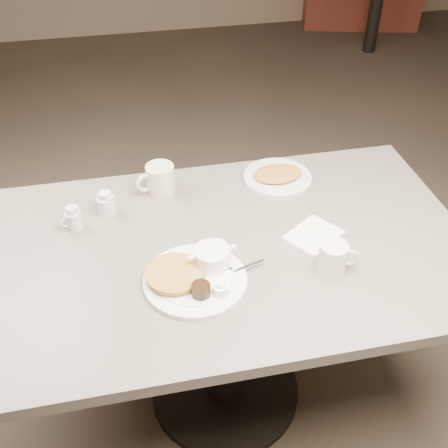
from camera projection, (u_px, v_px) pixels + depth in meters
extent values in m
cube|color=#4C3F33|center=(225.00, 393.00, 2.14)|extent=(7.00, 8.00, 0.02)
cube|color=slate|center=(225.00, 251.00, 1.67)|extent=(1.50, 0.90, 0.04)
cylinder|color=black|center=(225.00, 328.00, 1.90)|extent=(0.14, 0.14, 0.69)
cylinder|color=black|center=(225.00, 389.00, 2.12)|extent=(0.56, 0.56, 0.03)
cylinder|color=white|center=(195.00, 280.00, 1.54)|extent=(0.33, 0.33, 0.01)
cylinder|color=white|center=(195.00, 278.00, 1.53)|extent=(0.25, 0.25, 0.00)
cylinder|color=#B58634|center=(176.00, 275.00, 1.54)|extent=(0.19, 0.19, 0.01)
cylinder|color=#B58634|center=(175.00, 273.00, 1.52)|extent=(0.19, 0.19, 0.01)
cylinder|color=white|center=(212.00, 257.00, 1.56)|extent=(0.12, 0.12, 0.05)
cube|color=white|center=(192.00, 258.00, 1.53)|extent=(0.02, 0.02, 0.01)
cube|color=white|center=(232.00, 247.00, 1.57)|extent=(0.02, 0.02, 0.01)
ellipsoid|color=white|center=(207.00, 254.00, 1.55)|extent=(0.05, 0.05, 0.03)
ellipsoid|color=white|center=(218.00, 254.00, 1.55)|extent=(0.05, 0.05, 0.02)
cylinder|color=black|center=(201.00, 290.00, 1.47)|extent=(0.06, 0.06, 0.04)
cylinder|color=white|center=(221.00, 289.00, 1.48)|extent=(0.05, 0.05, 0.03)
ellipsoid|color=#FFF9C5|center=(221.00, 286.00, 1.47)|extent=(0.03, 0.03, 0.02)
cube|color=white|center=(247.00, 267.00, 1.57)|extent=(0.11, 0.04, 0.00)
ellipsoid|color=white|center=(227.00, 270.00, 1.56)|extent=(0.04, 0.03, 0.01)
cylinder|color=white|center=(333.00, 258.00, 1.55)|extent=(0.10, 0.10, 0.09)
cylinder|color=#2A251F|center=(334.00, 247.00, 1.53)|extent=(0.08, 0.08, 0.01)
torus|color=white|center=(349.00, 258.00, 1.55)|extent=(0.06, 0.03, 0.06)
cube|color=white|center=(313.00, 237.00, 1.68)|extent=(0.20, 0.19, 0.02)
cylinder|color=silver|center=(160.00, 179.00, 1.85)|extent=(0.12, 0.12, 0.10)
torus|color=silver|center=(146.00, 183.00, 1.83)|extent=(0.07, 0.03, 0.07)
cylinder|color=silver|center=(74.00, 220.00, 1.71)|extent=(0.06, 0.06, 0.06)
cylinder|color=silver|center=(72.00, 210.00, 1.69)|extent=(0.04, 0.04, 0.02)
cone|color=silver|center=(78.00, 209.00, 1.70)|extent=(0.02, 0.02, 0.02)
torus|color=silver|center=(65.00, 222.00, 1.69)|extent=(0.04, 0.02, 0.04)
cylinder|color=silver|center=(106.00, 205.00, 1.77)|extent=(0.08, 0.08, 0.06)
cylinder|color=silver|center=(105.00, 195.00, 1.75)|extent=(0.05, 0.05, 0.02)
cone|color=silver|center=(109.00, 199.00, 1.74)|extent=(0.03, 0.03, 0.02)
torus|color=silver|center=(100.00, 200.00, 1.78)|extent=(0.03, 0.04, 0.04)
cylinder|color=silver|center=(277.00, 178.00, 1.93)|extent=(0.25, 0.25, 0.01)
ellipsoid|color=#B07631|center=(278.00, 174.00, 1.92)|extent=(0.18, 0.13, 0.02)
cube|color=brown|center=(361.00, 1.00, 5.20)|extent=(1.13, 0.65, 0.45)
cylinder|color=black|center=(375.00, 9.00, 4.60)|extent=(0.13, 0.13, 0.71)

